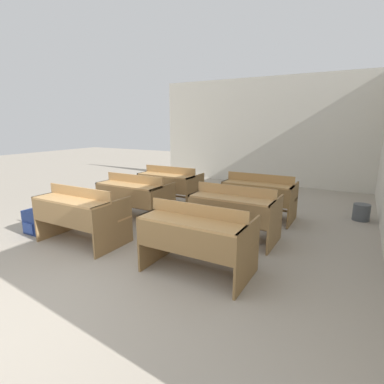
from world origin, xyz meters
TOP-DOWN VIEW (x-y plane):
  - ground_plane at (0.00, 0.00)m, footprint 30.00×30.00m
  - wall_back at (0.00, 7.49)m, footprint 6.26×0.06m
  - bench_front_left at (-0.90, 1.64)m, footprint 1.25×0.77m
  - bench_front_right at (1.07, 1.66)m, footprint 1.25×0.77m
  - bench_second_left at (-0.90, 2.88)m, footprint 1.25×0.77m
  - bench_second_right at (1.06, 2.88)m, footprint 1.25×0.77m
  - bench_third_left at (-0.92, 4.08)m, footprint 1.25×0.77m
  - bench_third_right at (1.07, 4.08)m, footprint 1.25×0.77m
  - wastepaper_bin at (2.78, 4.93)m, footprint 0.29×0.29m
  - schoolbag at (-1.88, 1.55)m, footprint 0.35×0.29m

SIDE VIEW (x-z plane):
  - ground_plane at x=0.00m, z-range 0.00..0.00m
  - wastepaper_bin at x=2.78m, z-range 0.00..0.31m
  - schoolbag at x=-1.88m, z-range 0.00..0.38m
  - bench_front_left at x=-0.90m, z-range 0.04..0.90m
  - bench_front_right at x=1.07m, z-range 0.04..0.90m
  - bench_second_left at x=-0.90m, z-range 0.04..0.90m
  - bench_second_right at x=1.06m, z-range 0.04..0.90m
  - bench_third_left at x=-0.92m, z-range 0.04..0.90m
  - bench_third_right at x=1.07m, z-range 0.04..0.90m
  - wall_back at x=0.00m, z-range 0.00..3.05m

